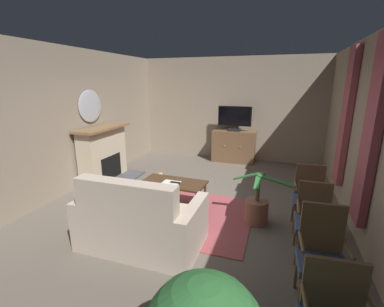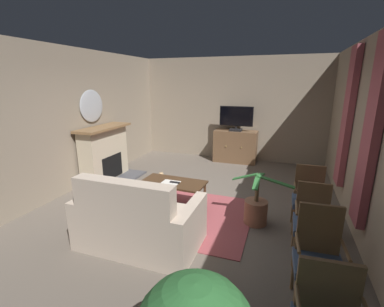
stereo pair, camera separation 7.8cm
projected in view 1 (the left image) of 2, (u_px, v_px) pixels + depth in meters
The scene contains 20 objects.
ground_plane at pixel (192, 207), 4.81m from camera, with size 5.64×7.24×0.04m, color #665B51.
wall_back at pixel (230, 109), 7.53m from camera, with size 5.64×0.10×2.81m, color gray.
wall_left at pixel (67, 121), 5.23m from camera, with size 0.10×7.24×2.81m, color gray.
wall_right_with_window at pixel (370, 138), 3.66m from camera, with size 0.10×7.24×2.81m, color gray.
curtain_panel_near at pixel (372, 133), 3.28m from camera, with size 0.10×0.44×2.36m, color #A34C56.
curtain_panel_far at pixel (346, 118), 4.65m from camera, with size 0.10×0.44×2.36m, color #A34C56.
rug_central at pixel (175, 212), 4.56m from camera, with size 2.56×1.86×0.01m, color #9E474C.
fireplace at pixel (104, 155), 5.92m from camera, with size 0.85×1.42×1.21m.
wall_mirror_oval at pixel (90, 106), 5.72m from camera, with size 0.06×0.72×0.69m, color #B2B7BF.
tv_cabinet at pixel (234, 147), 7.40m from camera, with size 1.14×0.53×0.87m.
television at pixel (235, 118), 7.15m from camera, with size 0.89×0.20×0.66m.
coffee_table at pixel (174, 185), 4.65m from camera, with size 1.13×0.58×0.48m.
tv_remote at pixel (175, 183), 4.57m from camera, with size 0.17×0.05×0.02m, color black.
folded_newspaper at pixel (171, 183), 4.59m from camera, with size 0.30×0.22×0.01m, color silver.
sofa_floral at pixel (140, 223), 3.55m from camera, with size 1.59×0.92×1.04m.
side_chair_beside_plant at pixel (322, 254), 2.61m from camera, with size 0.47×0.44×1.01m.
side_chair_mid_row at pixel (314, 219), 3.33m from camera, with size 0.44×0.49×0.93m.
side_chair_far_end at pixel (309, 196), 3.97m from camera, with size 0.46×0.45×0.96m.
potted_plant_leafy_by_curtain at pixel (257, 209), 4.19m from camera, with size 0.93×0.74×0.82m.
cat at pixel (165, 179), 5.87m from camera, with size 0.57×0.49×0.20m.
Camera 1 is at (1.40, -4.17, 2.15)m, focal length 25.14 mm.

